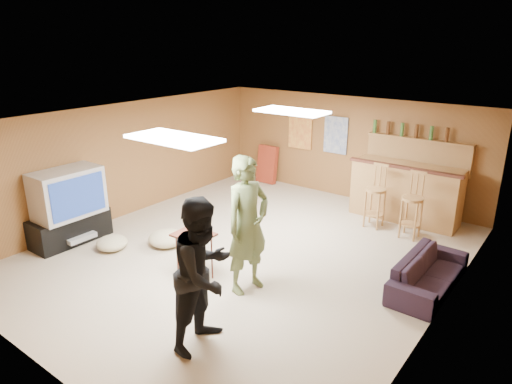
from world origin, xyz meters
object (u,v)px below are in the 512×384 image
Objects in this scene: bar_counter at (405,192)px; sofa at (429,273)px; tray_table at (195,256)px; person_black at (204,273)px; person_olive at (248,225)px; tv_body at (68,193)px.

bar_counter is 2.63m from sofa.
sofa is 2.32× the size of tray_table.
person_black reaches higher than bar_counter.
person_olive is 2.63m from sofa.
bar_counter is (4.15, 4.45, -0.35)m from tv_body.
person_olive is (-0.83, -3.83, 0.41)m from bar_counter.
bar_counter is 1.21× the size of sofa.
person_black is 1.58m from tray_table.
person_black is (-0.48, -5.06, 0.34)m from bar_counter.
tv_body is 1.55× the size of tray_table.
sofa is (1.68, 2.74, -0.65)m from person_black.
tv_body is 3.72m from person_black.
tv_body is 6.09m from bar_counter.
tv_body is 0.57× the size of person_olive.
bar_counter is at bearing 28.13° from sofa.
person_olive reaches higher than tv_body.
sofa is at bearing -42.68° from person_olive.
tv_body reaches higher than bar_counter.
bar_counter is 2.81× the size of tray_table.
tv_body reaches higher than sofa.
person_black is 3.28m from sofa.
person_olive is at bearing -102.17° from bar_counter.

